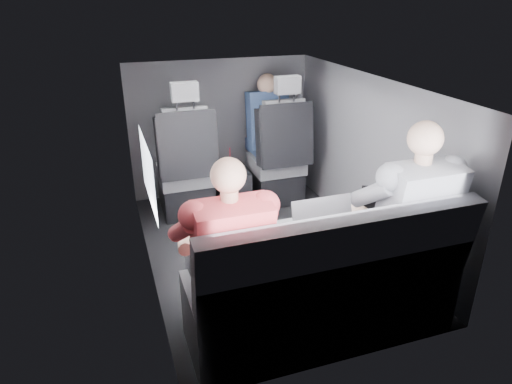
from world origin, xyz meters
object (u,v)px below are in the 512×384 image
object	(u,v)px
rear_bench	(324,293)
laptop_black	(378,210)
passenger_rear_right	(401,219)
front_seat_right	(278,164)
center_console	(233,187)
passenger_rear_left	(225,255)
soda_cup	(230,166)
front_seat_left	(186,175)
passenger_front_right	(267,122)
laptop_white	(224,241)
laptop_silver	(314,224)

from	to	relation	value
rear_bench	laptop_black	size ratio (longest dim) A/B	3.54
rear_bench	laptop_black	bearing A→B (deg)	29.52
passenger_rear_right	front_seat_right	bearing A→B (deg)	93.00
center_console	passenger_rear_left	xyz separation A→B (m)	(-0.57, -1.85, 0.43)
soda_cup	front_seat_left	bearing A→B (deg)	171.43
front_seat_left	passenger_rear_left	world-z (taller)	front_seat_left
front_seat_right	passenger_front_right	world-z (taller)	front_seat_right
rear_bench	soda_cup	world-z (taller)	rear_bench
rear_bench	front_seat_left	bearing A→B (deg)	103.31
center_console	passenger_rear_right	distance (m)	1.98
laptop_white	front_seat_left	bearing A→B (deg)	86.92
front_seat_right	passenger_rear_right	distance (m)	1.83
soda_cup	center_console	bearing A→B (deg)	63.61
soda_cup	laptop_silver	distance (m)	1.61
front_seat_right	laptop_white	bearing A→B (deg)	-120.56
front_seat_left	laptop_silver	bearing A→B (deg)	-73.65
laptop_silver	rear_bench	bearing A→B (deg)	-98.07
soda_cup	laptop_black	world-z (taller)	laptop_black
front_seat_left	laptop_black	world-z (taller)	front_seat_left
center_console	laptop_silver	xyz separation A→B (m)	(0.04, -1.69, 0.44)
center_console	soda_cup	distance (m)	0.28
laptop_silver	laptop_black	world-z (taller)	laptop_silver
front_seat_right	passenger_front_right	bearing A→B (deg)	95.52
center_console	rear_bench	bearing A→B (deg)	-90.00
laptop_white	laptop_silver	bearing A→B (deg)	2.35
front_seat_right	rear_bench	size ratio (longest dim) A/B	0.79
laptop_silver	center_console	bearing A→B (deg)	91.19
soda_cup	passenger_rear_left	bearing A→B (deg)	-106.51
front_seat_left	rear_bench	bearing A→B (deg)	-76.69
front_seat_left	laptop_white	size ratio (longest dim) A/B	2.80
rear_bench	passenger_rear_left	world-z (taller)	passenger_rear_left
front_seat_right	center_console	bearing A→B (deg)	174.93
laptop_silver	front_seat_right	bearing A→B (deg)	75.92
laptop_black	passenger_front_right	world-z (taller)	passenger_front_right
soda_cup	laptop_silver	bearing A→B (deg)	-86.95
laptop_white	laptop_black	xyz separation A→B (m)	(1.05, 0.07, -0.00)
center_console	laptop_black	world-z (taller)	laptop_black
soda_cup	laptop_white	world-z (taller)	laptop_white
front_seat_right	rear_bench	world-z (taller)	front_seat_right
front_seat_right	rear_bench	bearing A→B (deg)	-103.31
front_seat_right	laptop_silver	bearing A→B (deg)	-104.08
center_console	passenger_front_right	bearing A→B (deg)	27.16
laptop_silver	passenger_rear_right	world-z (taller)	passenger_rear_right
laptop_silver	passenger_rear_left	distance (m)	0.62
laptop_white	center_console	bearing A→B (deg)	72.53
front_seat_left	passenger_rear_right	distance (m)	2.08
front_seat_right	laptop_black	bearing A→B (deg)	-87.75
center_console	soda_cup	bearing A→B (deg)	-116.39
front_seat_right	laptop_white	xyz separation A→B (m)	(-0.99, -1.68, 0.24)
front_seat_left	front_seat_right	distance (m)	0.90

